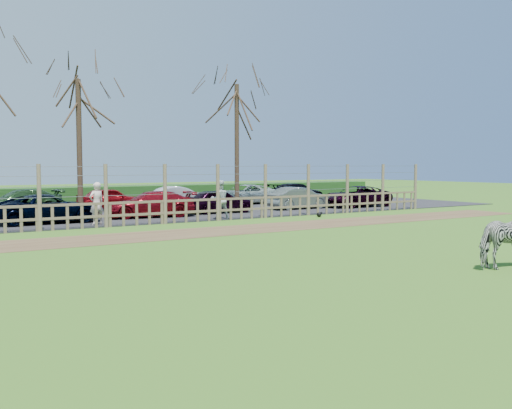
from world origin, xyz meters
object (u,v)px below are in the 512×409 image
car_3 (150,204)px  visitor_b (220,199)px  car_2 (49,209)px  car_10 (111,199)px  car_6 (356,196)px  car_11 (179,197)px  tree_right (237,116)px  car_4 (219,201)px  car_5 (298,198)px  car_9 (19,202)px  car_13 (297,192)px  zebra (511,238)px  visitor_a (97,204)px  crow (319,214)px  tree_mid (79,114)px  car_12 (245,194)px

car_3 → visitor_b: bearing=53.9°
car_2 → car_10: 6.78m
car_6 → car_11: 10.19m
tree_right → car_4: size_ratio=2.09×
car_5 → car_6: (3.76, -0.57, 0.00)m
car_3 → car_9: bearing=-130.1°
car_13 → car_5: bearing=136.9°
tree_right → zebra: bearing=-101.8°
visitor_a → car_9: 7.51m
car_4 → car_6: 8.76m
car_13 → car_9: bearing=83.4°
tree_right → crow: (0.39, -7.00, -5.12)m
car_4 → car_11: bearing=2.7°
visitor_a → car_3: visitor_a is taller
car_10 → car_11: 3.97m
tree_mid → car_2: bearing=-126.3°
crow → visitor_b: bearing=161.2°
tree_mid → tree_right: (9.00, 0.50, 0.37)m
car_12 → car_9: bearing=-94.6°
car_12 → car_13: (4.21, 0.29, 0.00)m
tree_right → car_13: bearing=21.6°
crow → car_5: size_ratio=0.08×
car_4 → car_11: size_ratio=0.97×
car_10 → car_13: bearing=-87.2°
car_12 → visitor_b: bearing=-42.4°
visitor_a → car_10: (2.87, 7.02, -0.26)m
car_2 → car_9: bearing=1.4°
crow → car_3: size_ratio=0.07×
car_11 → visitor_b: bearing=175.7°
tree_right → visitor_a: tree_right is taller
tree_right → car_5: bearing=-51.0°
car_13 → car_3: bearing=106.4°
car_3 → car_9: same height
car_2 → car_12: size_ratio=1.00×
visitor_b → car_10: 7.78m
crow → car_4: car_4 is taller
car_4 → car_12: size_ratio=0.82×
tree_right → visitor_b: tree_right is taller
car_4 → car_6: size_ratio=0.82×
visitor_a → car_10: visitor_a is taller
tree_right → car_9: tree_right is taller
car_6 → car_10: size_ratio=1.23×
car_13 → car_10: bearing=85.0°
car_12 → car_13: 4.22m
car_10 → car_13: 12.78m
crow → car_10: bearing=129.0°
car_12 → car_10: bearing=-92.7°
zebra → car_3: zebra is taller
tree_right → car_13: 7.93m
crow → car_2: bearing=162.4°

